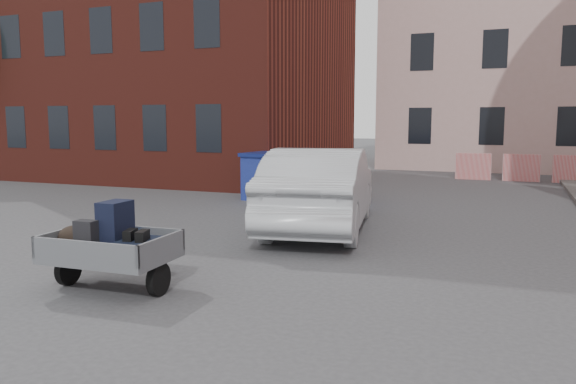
% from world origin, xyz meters
% --- Properties ---
extents(ground, '(120.00, 120.00, 0.00)m').
position_xyz_m(ground, '(0.00, 0.00, 0.00)').
color(ground, '#38383A').
rests_on(ground, ground).
extents(building_brick, '(12.00, 10.00, 14.00)m').
position_xyz_m(building_brick, '(-9.00, 13.00, 7.00)').
color(building_brick, '#591E16').
rests_on(building_brick, ground).
extents(building_pink, '(16.00, 8.00, 14.00)m').
position_xyz_m(building_pink, '(6.00, 22.00, 7.00)').
color(building_pink, '#CAA59C').
rests_on(building_pink, ground).
extents(far_building, '(6.00, 6.00, 8.00)m').
position_xyz_m(far_building, '(-20.00, 22.00, 4.00)').
color(far_building, maroon).
rests_on(far_building, ground).
extents(barriers, '(4.70, 0.18, 1.00)m').
position_xyz_m(barriers, '(4.20, 15.00, 0.50)').
color(barriers, red).
rests_on(barriers, ground).
extents(trailer, '(1.64, 1.83, 1.20)m').
position_xyz_m(trailer, '(-1.10, -1.53, 0.61)').
color(trailer, black).
rests_on(trailer, ground).
extents(dumpster, '(3.37, 2.03, 1.34)m').
position_xyz_m(dumpster, '(-1.63, 7.28, 0.67)').
color(dumpster, navy).
rests_on(dumpster, ground).
extents(silver_car, '(2.66, 5.38, 1.70)m').
position_xyz_m(silver_car, '(0.18, 3.52, 0.85)').
color(silver_car, '#B9BDC2').
rests_on(silver_car, ground).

